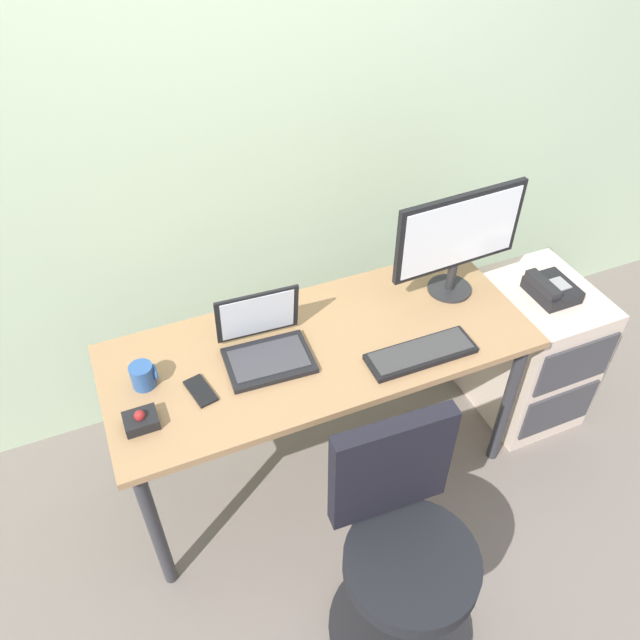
{
  "coord_description": "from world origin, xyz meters",
  "views": [
    {
      "loc": [
        -0.66,
        -1.55,
        2.4
      ],
      "look_at": [
        0.0,
        0.0,
        0.88
      ],
      "focal_mm": 35.22,
      "sensor_mm": 36.0,
      "label": 1
    }
  ],
  "objects_px": {
    "trackball_mouse": "(141,420)",
    "cell_phone": "(201,391)",
    "monitor_main": "(459,237)",
    "laptop": "(265,344)",
    "keyboard": "(421,353)",
    "file_cabinet": "(530,350)",
    "office_chair": "(402,555)",
    "coffee_mug": "(143,376)",
    "desk_phone": "(551,289)"
  },
  "relations": [
    {
      "from": "office_chair",
      "to": "keyboard",
      "type": "xyz_separation_m",
      "value": [
        0.33,
        0.52,
        0.33
      ]
    },
    {
      "from": "desk_phone",
      "to": "laptop",
      "type": "xyz_separation_m",
      "value": [
        -1.24,
        0.08,
        0.08
      ]
    },
    {
      "from": "laptop",
      "to": "coffee_mug",
      "type": "xyz_separation_m",
      "value": [
        -0.44,
        0.02,
        -0.01
      ]
    },
    {
      "from": "laptop",
      "to": "trackball_mouse",
      "type": "height_order",
      "value": "laptop"
    },
    {
      "from": "trackball_mouse",
      "to": "cell_phone",
      "type": "xyz_separation_m",
      "value": [
        0.22,
        0.07,
        -0.02
      ]
    },
    {
      "from": "monitor_main",
      "to": "laptop",
      "type": "distance_m",
      "value": 0.85
    },
    {
      "from": "laptop",
      "to": "keyboard",
      "type": "bearing_deg",
      "value": -23.69
    },
    {
      "from": "trackball_mouse",
      "to": "cell_phone",
      "type": "distance_m",
      "value": 0.23
    },
    {
      "from": "monitor_main",
      "to": "coffee_mug",
      "type": "height_order",
      "value": "monitor_main"
    },
    {
      "from": "file_cabinet",
      "to": "office_chair",
      "type": "xyz_separation_m",
      "value": [
        -1.06,
        -0.69,
        0.09
      ]
    },
    {
      "from": "monitor_main",
      "to": "cell_phone",
      "type": "height_order",
      "value": "monitor_main"
    },
    {
      "from": "cell_phone",
      "to": "keyboard",
      "type": "bearing_deg",
      "value": -22.12
    },
    {
      "from": "cell_phone",
      "to": "file_cabinet",
      "type": "bearing_deg",
      "value": -10.85
    },
    {
      "from": "monitor_main",
      "to": "cell_phone",
      "type": "distance_m",
      "value": 1.13
    },
    {
      "from": "office_chair",
      "to": "trackball_mouse",
      "type": "relative_size",
      "value": 8.73
    },
    {
      "from": "desk_phone",
      "to": "trackball_mouse",
      "type": "distance_m",
      "value": 1.73
    },
    {
      "from": "file_cabinet",
      "to": "monitor_main",
      "type": "bearing_deg",
      "value": 164.64
    },
    {
      "from": "file_cabinet",
      "to": "cell_phone",
      "type": "relative_size",
      "value": 4.91
    },
    {
      "from": "desk_phone",
      "to": "keyboard",
      "type": "xyz_separation_m",
      "value": [
        -0.72,
        -0.15,
        0.04
      ]
    },
    {
      "from": "office_chair",
      "to": "trackball_mouse",
      "type": "height_order",
      "value": "office_chair"
    },
    {
      "from": "office_chair",
      "to": "keyboard",
      "type": "distance_m",
      "value": 0.7
    },
    {
      "from": "keyboard",
      "to": "cell_phone",
      "type": "distance_m",
      "value": 0.8
    },
    {
      "from": "monitor_main",
      "to": "trackball_mouse",
      "type": "relative_size",
      "value": 5.05
    },
    {
      "from": "trackball_mouse",
      "to": "coffee_mug",
      "type": "bearing_deg",
      "value": 75.18
    },
    {
      "from": "keyboard",
      "to": "trackball_mouse",
      "type": "bearing_deg",
      "value": 175.59
    },
    {
      "from": "monitor_main",
      "to": "keyboard",
      "type": "bearing_deg",
      "value": -136.27
    },
    {
      "from": "laptop",
      "to": "cell_phone",
      "type": "xyz_separation_m",
      "value": [
        -0.27,
        -0.09,
        -0.05
      ]
    },
    {
      "from": "laptop",
      "to": "cell_phone",
      "type": "bearing_deg",
      "value": -162.13
    },
    {
      "from": "desk_phone",
      "to": "cell_phone",
      "type": "height_order",
      "value": "desk_phone"
    },
    {
      "from": "coffee_mug",
      "to": "cell_phone",
      "type": "distance_m",
      "value": 0.2
    },
    {
      "from": "coffee_mug",
      "to": "keyboard",
      "type": "bearing_deg",
      "value": -14.65
    },
    {
      "from": "desk_phone",
      "to": "cell_phone",
      "type": "distance_m",
      "value": 1.51
    },
    {
      "from": "laptop",
      "to": "coffee_mug",
      "type": "relative_size",
      "value": 3.53
    },
    {
      "from": "monitor_main",
      "to": "laptop",
      "type": "bearing_deg",
      "value": -175.99
    },
    {
      "from": "file_cabinet",
      "to": "desk_phone",
      "type": "relative_size",
      "value": 3.49
    },
    {
      "from": "file_cabinet",
      "to": "laptop",
      "type": "height_order",
      "value": "laptop"
    },
    {
      "from": "file_cabinet",
      "to": "monitor_main",
      "type": "distance_m",
      "value": 0.81
    },
    {
      "from": "desk_phone",
      "to": "file_cabinet",
      "type": "bearing_deg",
      "value": 63.22
    },
    {
      "from": "keyboard",
      "to": "coffee_mug",
      "type": "relative_size",
      "value": 4.47
    },
    {
      "from": "office_chair",
      "to": "laptop",
      "type": "bearing_deg",
      "value": 104.44
    },
    {
      "from": "coffee_mug",
      "to": "desk_phone",
      "type": "bearing_deg",
      "value": -3.32
    },
    {
      "from": "file_cabinet",
      "to": "office_chair",
      "type": "distance_m",
      "value": 1.27
    },
    {
      "from": "trackball_mouse",
      "to": "file_cabinet",
      "type": "bearing_deg",
      "value": 3.06
    },
    {
      "from": "file_cabinet",
      "to": "keyboard",
      "type": "height_order",
      "value": "keyboard"
    },
    {
      "from": "office_chair",
      "to": "coffee_mug",
      "type": "bearing_deg",
      "value": 129.2
    },
    {
      "from": "trackball_mouse",
      "to": "laptop",
      "type": "bearing_deg",
      "value": 17.44
    },
    {
      "from": "monitor_main",
      "to": "keyboard",
      "type": "distance_m",
      "value": 0.49
    },
    {
      "from": "desk_phone",
      "to": "laptop",
      "type": "height_order",
      "value": "laptop"
    },
    {
      "from": "desk_phone",
      "to": "monitor_main",
      "type": "bearing_deg",
      "value": 162.28
    },
    {
      "from": "keyboard",
      "to": "laptop",
      "type": "height_order",
      "value": "laptop"
    }
  ]
}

